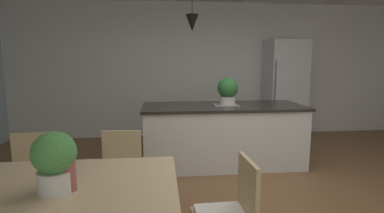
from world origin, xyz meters
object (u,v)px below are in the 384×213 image
object	(u,v)px
refrigerator	(284,90)
potted_plant_on_island	(228,90)
kitchen_island	(223,134)
vase_on_dining_table	(68,175)
potted_plant_on_table	(55,160)
chair_far_right	(120,174)
chair_far_left	(30,178)
dining_table	(37,195)

from	to	relation	value
refrigerator	potted_plant_on_island	world-z (taller)	refrigerator
kitchen_island	vase_on_dining_table	size ratio (longest dim) A/B	12.14
potted_plant_on_table	chair_far_right	bearing A→B (deg)	75.75
kitchen_island	vase_on_dining_table	xyz separation A→B (m)	(-1.48, -2.43, 0.39)
chair_far_left	potted_plant_on_table	world-z (taller)	potted_plant_on_table
potted_plant_on_island	vase_on_dining_table	distance (m)	2.89
refrigerator	chair_far_left	bearing A→B (deg)	-141.40
chair_far_left	kitchen_island	bearing A→B (deg)	34.78
chair_far_left	potted_plant_on_island	distance (m)	2.72
chair_far_right	potted_plant_on_island	xyz separation A→B (m)	(1.37, 1.48, 0.64)
refrigerator	vase_on_dining_table	distance (m)	4.95
chair_far_right	potted_plant_on_table	size ratio (longest dim) A/B	2.33
kitchen_island	refrigerator	world-z (taller)	refrigerator
refrigerator	vase_on_dining_table	bearing A→B (deg)	-127.92
potted_plant_on_island	kitchen_island	bearing A→B (deg)	180.00
chair_far_left	vase_on_dining_table	distance (m)	1.22
dining_table	chair_far_right	bearing A→B (deg)	64.10
dining_table	chair_far_right	distance (m)	0.96
kitchen_island	potted_plant_on_table	bearing A→B (deg)	-122.49
refrigerator	kitchen_island	bearing A→B (deg)	-136.78
kitchen_island	potted_plant_on_table	xyz separation A→B (m)	(-1.55, -2.43, 0.49)
dining_table	refrigerator	bearing A→B (deg)	49.12
chair_far_right	refrigerator	xyz separation A→B (m)	(2.87, 2.95, 0.50)
potted_plant_on_table	dining_table	bearing A→B (deg)	146.20
vase_on_dining_table	refrigerator	bearing A→B (deg)	52.08
chair_far_left	refrigerator	size ratio (longest dim) A/B	0.45
chair_far_right	refrigerator	bearing A→B (deg)	45.74
potted_plant_on_island	potted_plant_on_table	distance (m)	2.93
kitchen_island	potted_plant_on_table	world-z (taller)	potted_plant_on_table
chair_far_right	vase_on_dining_table	world-z (taller)	vase_on_dining_table
chair_far_left	kitchen_island	distance (m)	2.59
chair_far_left	vase_on_dining_table	xyz separation A→B (m)	(0.65, -0.96, 0.38)
chair_far_right	vase_on_dining_table	size ratio (longest dim) A/B	4.48
potted_plant_on_table	vase_on_dining_table	xyz separation A→B (m)	(0.07, 0.00, -0.10)
chair_far_right	kitchen_island	xyz separation A→B (m)	(1.31, 1.48, -0.01)
refrigerator	vase_on_dining_table	world-z (taller)	refrigerator
vase_on_dining_table	kitchen_island	bearing A→B (deg)	58.76
kitchen_island	refrigerator	size ratio (longest dim) A/B	1.21
chair_far_right	potted_plant_on_island	distance (m)	2.12
chair_far_right	refrigerator	distance (m)	4.15
chair_far_left	potted_plant_on_table	bearing A→B (deg)	-58.92
chair_far_right	kitchen_island	world-z (taller)	kitchen_island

